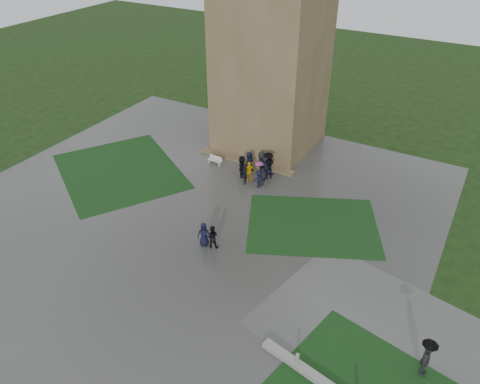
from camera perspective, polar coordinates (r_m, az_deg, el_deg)
The scene contains 11 objects.
ground at distance 33.30m, azimuth -8.19°, elevation -4.14°, with size 120.00×120.00×0.00m, color black.
plaza at distance 34.57m, azimuth -6.22°, elevation -2.42°, with size 34.00×34.00×0.02m, color #3B3B39.
lawn_inset_left at distance 40.65m, azimuth -14.45°, elevation 2.50°, with size 11.00×9.00×0.01m, color black.
lawn_inset_right at distance 33.45m, azimuth 8.84°, elevation -3.96°, with size 9.00×7.00×0.01m, color black.
tower at distance 40.93m, azimuth 3.96°, elevation 17.36°, with size 8.00×8.00×18.00m, color brown.
tower_plinth at distance 40.65m, azimuth 0.74°, elevation 3.79°, with size 9.00×0.80×0.22m, color brown.
bench at distance 40.29m, azimuth -3.05°, elevation 3.92°, with size 1.34×0.51×0.76m.
visitor_cluster at distance 37.94m, azimuth 2.06°, elevation 3.07°, with size 3.24×3.69×2.50m.
pedestrian_mid at distance 30.90m, azimuth -4.42°, elevation -5.16°, with size 0.84×0.57×1.71m, color black.
pedestrian_near at distance 30.71m, azimuth -3.41°, elevation -5.45°, with size 0.80×0.46×1.66m, color black.
pedestrian_path at distance 25.14m, azimuth 21.74°, elevation -18.29°, with size 0.74×1.11×2.30m.
Camera 1 is at (17.16, -20.55, 19.81)m, focal length 35.00 mm.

